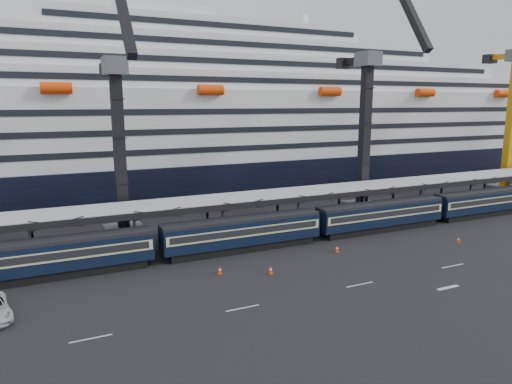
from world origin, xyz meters
The scene contains 11 objects.
ground centered at (0.00, 0.00, 0.00)m, with size 260.00×260.00×0.00m, color black.
lane_markings centered at (8.15, -5.23, 0.01)m, with size 111.00×4.27×0.02m.
train centered at (-4.65, 10.00, 2.20)m, with size 133.05×3.00×4.05m.
canopy centered at (0.00, 14.00, 5.25)m, with size 130.00×6.25×5.53m.
cruise_ship centered at (-1.08, 45.99, 12.34)m, with size 214.09×28.84×34.00m.
crane_dark_near centered at (-20.00, 18.59, 11.93)m, with size 4.50×17.75×35.08m.
crane_dark_mid centered at (15.00, 17.59, 13.36)m, with size 4.50×18.24×39.64m.
traffic_cone_c centered at (-8.36, 2.10, 0.40)m, with size 0.41×0.41×0.82m.
traffic_cone_d centered at (-13.02, 4.15, 0.40)m, with size 0.41×0.41×0.82m.
traffic_cone_e centered at (1.60, 4.96, 0.40)m, with size 0.40×0.40×0.81m.
traffic_cone_f centered at (17.32, 1.83, 0.34)m, with size 0.34×0.34×0.68m.
Camera 1 is at (-27.81, -36.68, 16.84)m, focal length 32.00 mm.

